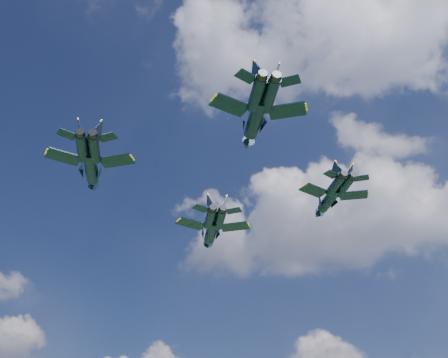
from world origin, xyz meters
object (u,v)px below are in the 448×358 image
Objects in this scene: jet_right at (328,200)px; jet_slot at (255,120)px; jet_left at (91,168)px; jet_lead at (211,232)px.

jet_right is 0.91× the size of jet_slot.
jet_left is 40.59m from jet_right.
jet_left is at bearing 142.08° from jet_slot.
jet_lead is 1.06× the size of jet_slot.
jet_left reaches higher than jet_slot.
jet_lead is at bearing 41.68° from jet_left.
jet_right is (32.83, 23.86, -0.48)m from jet_left.
jet_slot is (-3.70, -27.12, -1.13)m from jet_right.
jet_left is 1.05× the size of jet_slot.
jet_slot is at bearing -87.65° from jet_lead.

